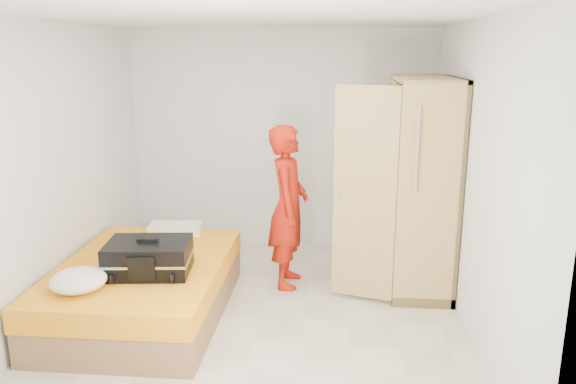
# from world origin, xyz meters

# --- Properties ---
(room) EXTENTS (4.00, 4.02, 2.60)m
(room) POSITION_xyz_m (0.00, 0.00, 1.30)
(room) COLOR beige
(room) RESTS_ON ground
(bed) EXTENTS (1.42, 2.02, 0.50)m
(bed) POSITION_xyz_m (-1.05, -0.04, 0.25)
(bed) COLOR olive
(bed) RESTS_ON ground
(wardrobe) EXTENTS (1.15, 1.20, 2.10)m
(wardrobe) POSITION_xyz_m (1.45, 0.87, 1.00)
(wardrobe) COLOR tan
(wardrobe) RESTS_ON ground
(person) EXTENTS (0.40, 0.61, 1.65)m
(person) POSITION_xyz_m (0.19, 0.77, 0.82)
(person) COLOR red
(person) RESTS_ON ground
(suitcase) EXTENTS (0.76, 0.60, 0.31)m
(suitcase) POSITION_xyz_m (-0.91, -0.25, 0.64)
(suitcase) COLOR black
(suitcase) RESTS_ON bed
(round_cushion) EXTENTS (0.44, 0.44, 0.17)m
(round_cushion) POSITION_xyz_m (-1.35, -0.66, 0.58)
(round_cushion) COLOR white
(round_cushion) RESTS_ON bed
(pillow) EXTENTS (0.56, 0.32, 0.10)m
(pillow) POSITION_xyz_m (-0.99, 0.81, 0.55)
(pillow) COLOR white
(pillow) RESTS_ON bed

